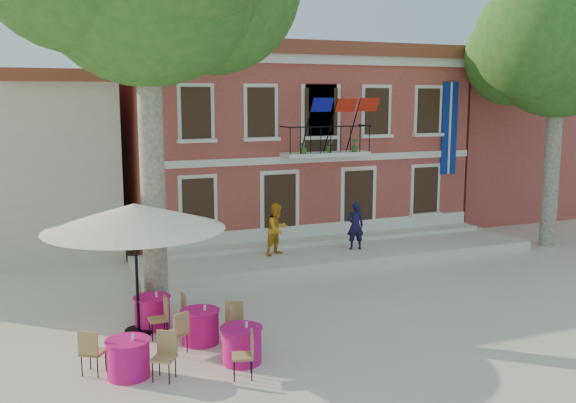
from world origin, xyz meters
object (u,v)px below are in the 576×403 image
at_px(plane_tree_east, 559,50).
at_px(cafe_table_0, 152,311).
at_px(patio_umbrella, 135,217).
at_px(cafe_table_3, 200,325).
at_px(pedestrian_orange, 277,229).
at_px(pedestrian_navy, 355,226).
at_px(cafe_table_1, 241,343).
at_px(cafe_table_2, 128,357).

distance_m(plane_tree_east, cafe_table_0, 17.06).
xyz_separation_m(patio_umbrella, cafe_table_3, (1.18, -1.19, -2.36)).
distance_m(patio_umbrella, pedestrian_orange, 7.37).
xyz_separation_m(patio_umbrella, pedestrian_navy, (8.20, 4.41, -1.66)).
bearing_deg(cafe_table_1, cafe_table_2, 174.99).
height_order(plane_tree_east, patio_umbrella, plane_tree_east).
height_order(patio_umbrella, pedestrian_orange, patio_umbrella).
bearing_deg(cafe_table_2, patio_umbrella, 75.72).
xyz_separation_m(pedestrian_orange, cafe_table_0, (-5.05, -4.50, -0.75)).
xyz_separation_m(pedestrian_orange, cafe_table_2, (-6.02, -7.11, -0.75)).
distance_m(plane_tree_east, cafe_table_1, 16.64).
height_order(cafe_table_1, cafe_table_2, same).
relative_size(plane_tree_east, cafe_table_2, 5.32).
height_order(patio_umbrella, cafe_table_0, patio_umbrella).
relative_size(pedestrian_navy, cafe_table_1, 0.84).
xyz_separation_m(pedestrian_navy, cafe_table_1, (-6.51, -7.00, -0.70)).
height_order(plane_tree_east, cafe_table_2, plane_tree_east).
height_order(plane_tree_east, cafe_table_1, plane_tree_east).
bearing_deg(plane_tree_east, pedestrian_orange, 171.80).
distance_m(pedestrian_navy, cafe_table_2, 11.14).
height_order(pedestrian_orange, cafe_table_0, pedestrian_orange).
bearing_deg(cafe_table_3, plane_tree_east, 16.92).
distance_m(cafe_table_0, cafe_table_2, 2.79).
relative_size(pedestrian_navy, cafe_table_3, 0.88).
distance_m(pedestrian_navy, cafe_table_0, 8.90).
xyz_separation_m(pedestrian_navy, cafe_table_0, (-7.83, -4.19, -0.70)).
bearing_deg(cafe_table_2, cafe_table_3, 33.82).
distance_m(pedestrian_orange, cafe_table_0, 6.80).
bearing_deg(cafe_table_0, patio_umbrella, -149.15).
xyz_separation_m(plane_tree_east, pedestrian_navy, (-7.54, 1.17, -6.05)).
relative_size(pedestrian_navy, cafe_table_2, 0.90).
bearing_deg(patio_umbrella, plane_tree_east, 11.62).
xyz_separation_m(plane_tree_east, cafe_table_1, (-14.05, -5.83, -6.76)).
height_order(pedestrian_navy, cafe_table_0, pedestrian_navy).
distance_m(pedestrian_orange, cafe_table_3, 7.31).
xyz_separation_m(pedestrian_navy, cafe_table_3, (-7.02, -5.60, -0.69)).
relative_size(plane_tree_east, cafe_table_3, 5.19).
bearing_deg(pedestrian_navy, pedestrian_orange, 5.87).
height_order(patio_umbrella, cafe_table_1, patio_umbrella).
relative_size(pedestrian_orange, cafe_table_1, 0.89).
distance_m(pedestrian_orange, cafe_table_1, 8.24).
xyz_separation_m(cafe_table_2, cafe_table_3, (1.79, 1.20, 0.01)).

